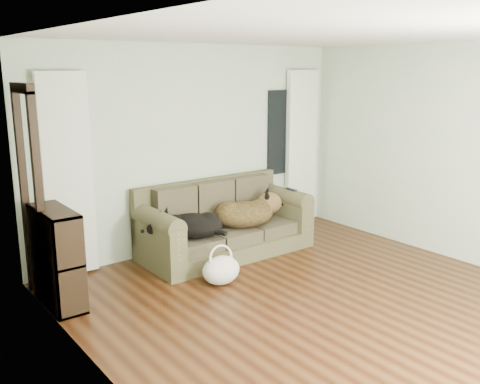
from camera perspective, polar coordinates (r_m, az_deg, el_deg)
floor at (r=5.42m, az=10.10°, el=-12.28°), size 5.00×5.00×0.00m
ceiling at (r=4.91m, az=11.36°, el=16.29°), size 5.00×5.00×0.00m
wall_back at (r=6.91m, az=-4.82°, el=4.71°), size 4.50×0.04×2.60m
wall_left at (r=3.71m, az=-13.53°, el=-3.05°), size 0.04×5.00×2.60m
wall_right at (r=6.82m, az=23.58°, el=3.54°), size 0.04×5.00×2.60m
curtain_left at (r=6.14m, az=-17.91°, el=1.61°), size 0.55×0.08×2.25m
curtain_right at (r=7.97m, az=6.55°, el=4.71°), size 0.55×0.08×2.25m
window_pane at (r=7.74m, az=4.45°, el=6.37°), size 0.50×0.03×1.20m
door_casing at (r=5.67m, az=-21.34°, el=-0.61°), size 0.07×0.60×2.10m
sofa at (r=6.72m, az=-1.48°, el=-2.90°), size 2.15×0.93×0.88m
dog_black_lab at (r=6.32m, az=-5.38°, el=-3.75°), size 0.85×0.80×0.30m
dog_shepherd at (r=6.78m, az=0.66°, el=-2.41°), size 0.95×0.83×0.35m
tv_remote at (r=7.12m, az=5.50°, el=0.28°), size 0.05×0.16×0.02m
tote_bag at (r=5.88m, az=-2.03°, el=-8.32°), size 0.53×0.47×0.32m
bookshelf at (r=5.58m, az=-18.95°, el=-6.52°), size 0.35×0.80×0.98m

